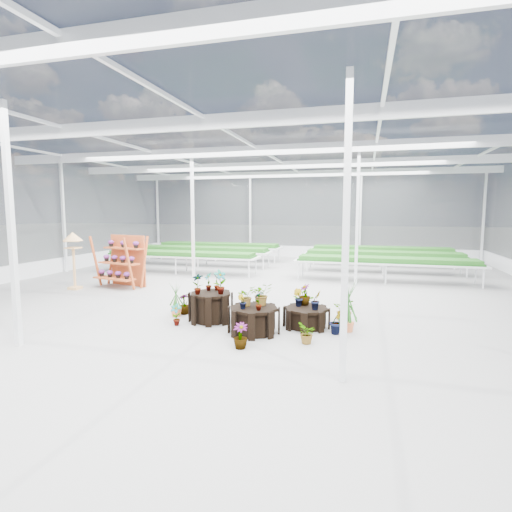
% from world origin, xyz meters
% --- Properties ---
extents(ground_plane, '(24.00, 24.00, 0.00)m').
position_xyz_m(ground_plane, '(0.00, 0.00, 0.00)').
color(ground_plane, gray).
rests_on(ground_plane, ground).
extents(greenhouse_shell, '(18.00, 24.00, 4.50)m').
position_xyz_m(greenhouse_shell, '(0.00, 0.00, 2.25)').
color(greenhouse_shell, white).
rests_on(greenhouse_shell, ground).
extents(steel_frame, '(18.00, 24.00, 4.50)m').
position_xyz_m(steel_frame, '(0.00, 0.00, 2.25)').
color(steel_frame, silver).
rests_on(steel_frame, ground).
extents(nursery_benches, '(16.00, 7.00, 0.84)m').
position_xyz_m(nursery_benches, '(0.00, 7.20, 0.42)').
color(nursery_benches, silver).
rests_on(nursery_benches, ground).
extents(plinth_tall, '(1.21, 1.21, 0.67)m').
position_xyz_m(plinth_tall, '(-0.12, -1.47, 0.34)').
color(plinth_tall, black).
rests_on(plinth_tall, ground).
extents(plinth_mid, '(1.23, 1.23, 0.55)m').
position_xyz_m(plinth_mid, '(1.08, -2.07, 0.28)').
color(plinth_mid, black).
rests_on(plinth_mid, ground).
extents(plinth_low, '(1.02, 1.02, 0.44)m').
position_xyz_m(plinth_low, '(2.08, -1.37, 0.22)').
color(plinth_low, black).
rests_on(plinth_low, ground).
extents(shelf_rack, '(1.78, 1.21, 1.73)m').
position_xyz_m(shelf_rack, '(-4.57, 1.61, 0.86)').
color(shelf_rack, '#B24B22').
rests_on(shelf_rack, ground).
extents(bird_table, '(0.57, 0.57, 1.87)m').
position_xyz_m(bird_table, '(-5.79, 0.89, 0.93)').
color(bird_table, tan).
rests_on(bird_table, ground).
extents(nursery_plants, '(4.47, 2.92, 1.33)m').
position_xyz_m(nursery_plants, '(1.28, -1.33, 0.49)').
color(nursery_plants, '#1F571A').
rests_on(nursery_plants, ground).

